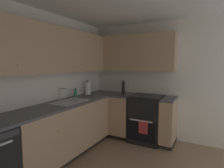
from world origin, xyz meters
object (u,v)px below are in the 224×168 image
(oven_range, at_px, (147,118))
(oil_bottle, at_px, (123,88))
(paper_towel_roll, at_px, (88,88))
(soap_bottle, at_px, (75,93))

(oven_range, bearing_deg, oil_bottle, 92.03)
(paper_towel_roll, bearing_deg, soap_bottle, 177.05)
(oven_range, bearing_deg, soap_bottle, 122.50)
(oven_range, relative_size, soap_bottle, 6.14)
(oven_range, distance_m, soap_bottle, 1.51)
(soap_bottle, distance_m, paper_towel_roll, 0.39)
(oven_range, distance_m, paper_towel_roll, 1.36)
(oven_range, relative_size, oil_bottle, 3.62)
(oven_range, xyz_separation_m, oil_bottle, (-0.02, 0.52, 0.59))
(oven_range, distance_m, oil_bottle, 0.78)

